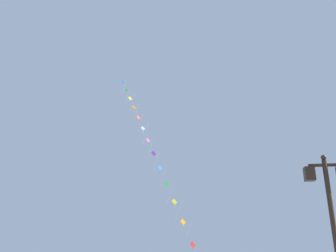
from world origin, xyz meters
TOP-DOWN VIEW (x-y plane):
  - twin_lantern_lamp_post at (2.94, 8.78)m, footprint 1.20×0.28m
  - kite_train at (-5.58, 28.94)m, footprint 9.71×14.45m

SIDE VIEW (x-z plane):
  - twin_lantern_lamp_post at x=2.94m, z-range 0.89..5.50m
  - kite_train at x=-5.58m, z-range 0.43..21.74m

